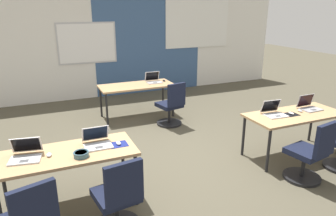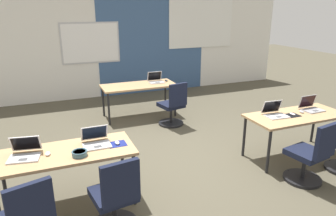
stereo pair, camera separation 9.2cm
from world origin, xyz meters
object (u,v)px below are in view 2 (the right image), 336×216
at_px(mouse_near_left_end, 48,154).
at_px(snack_bowl, 80,153).
at_px(desk_near_left, 66,156).
at_px(laptop_near_left_end, 25,153).
at_px(mouse_near_right_inner, 293,114).
at_px(mouse_far_right, 166,81).
at_px(mouse_near_left_inner, 117,143).
at_px(laptop_near_left_inner, 96,141).
at_px(mouse_near_right_end, 302,112).
at_px(chair_near_left_inner, 116,201).
at_px(desk_far_center, 139,87).
at_px(desk_near_right, 296,118).
at_px(laptop_near_right_inner, 275,113).
at_px(laptop_far_right, 156,80).
at_px(chair_far_right, 173,108).
at_px(laptop_near_right_end, 311,107).
at_px(chair_near_right_inner, 310,158).

bearing_deg(mouse_near_left_end, snack_bowl, -25.35).
relative_size(desk_near_left, laptop_near_left_end, 4.20).
height_order(desk_near_left, mouse_near_right_inner, mouse_near_right_inner).
distance_m(mouse_near_left_end, mouse_far_right, 3.91).
xyz_separation_m(desk_near_left, mouse_near_left_inner, (0.61, -0.02, 0.08)).
height_order(laptop_near_left_inner, mouse_near_right_end, laptop_near_left_inner).
relative_size(laptop_near_left_end, mouse_near_left_end, 3.68).
bearing_deg(chair_near_left_inner, mouse_far_right, -127.63).
bearing_deg(desk_far_center, laptop_near_left_inner, -116.73).
relative_size(laptop_near_left_inner, snack_bowl, 1.86).
relative_size(mouse_near_left_inner, mouse_near_right_end, 0.92).
height_order(desk_near_right, laptop_near_right_inner, laptop_near_right_inner).
relative_size(laptop_far_right, chair_far_right, 0.36).
xyz_separation_m(desk_near_left, laptop_near_left_end, (-0.44, 0.04, 0.11)).
relative_size(laptop_near_left_end, laptop_far_right, 1.13).
distance_m(desk_near_right, snack_bowl, 3.36).
bearing_deg(desk_near_right, laptop_near_right_end, 12.95).
xyz_separation_m(laptop_near_right_inner, mouse_near_right_inner, (0.27, -0.09, -0.03)).
height_order(mouse_near_right_inner, laptop_near_left_inner, laptop_near_left_inner).
xyz_separation_m(desk_far_center, snack_bowl, (-1.61, -2.97, 0.10)).
bearing_deg(laptop_near_right_end, mouse_near_left_end, -179.74).
relative_size(desk_near_left, laptop_near_right_inner, 4.56).
xyz_separation_m(laptop_near_left_inner, laptop_far_right, (1.81, 2.82, 0.00)).
xyz_separation_m(laptop_far_right, laptop_near_right_end, (1.71, -2.79, 0.00)).
relative_size(laptop_near_left_end, snack_bowl, 2.15).
bearing_deg(desk_far_center, laptop_far_right, 10.85).
height_order(desk_near_right, laptop_near_left_inner, laptop_near_left_inner).
height_order(mouse_near_left_inner, chair_near_left_inner, chair_near_left_inner).
relative_size(laptop_near_left_inner, laptop_near_right_end, 0.98).
bearing_deg(desk_near_right, snack_bowl, -177.04).
relative_size(desk_near_right, mouse_near_left_inner, 15.87).
xyz_separation_m(desk_far_center, chair_far_right, (0.47, -0.80, -0.28)).
relative_size(mouse_near_left_end, laptop_near_left_inner, 0.31).
relative_size(desk_near_right, chair_near_right_inner, 1.74).
bearing_deg(laptop_near_right_end, laptop_near_left_inner, 179.27).
relative_size(desk_near_right, chair_far_right, 1.74).
xyz_separation_m(laptop_near_left_inner, mouse_near_left_inner, (0.24, -0.09, -0.03)).
bearing_deg(desk_far_center, laptop_near_right_inner, -62.91).
distance_m(mouse_near_right_inner, laptop_near_right_end, 0.48).
xyz_separation_m(laptop_near_left_end, laptop_near_right_inner, (3.58, 0.05, 0.00)).
height_order(laptop_far_right, snack_bowl, laptop_far_right).
height_order(laptop_near_right_inner, laptop_near_left_inner, laptop_near_right_inner).
xyz_separation_m(laptop_near_left_end, laptop_far_right, (2.62, 2.85, 0.00)).
bearing_deg(laptop_near_right_end, desk_near_right, -168.21).
distance_m(laptop_near_left_inner, laptop_far_right, 3.35).
xyz_separation_m(mouse_near_right_inner, mouse_near_left_inner, (-2.80, -0.02, 0.00)).
bearing_deg(laptop_near_left_inner, mouse_near_left_end, -172.41).
xyz_separation_m(laptop_near_right_inner, chair_near_right_inner, (-0.02, -0.80, -0.39)).
height_order(desk_near_left, mouse_near_left_inner, mouse_near_left_inner).
height_order(laptop_near_left_inner, mouse_near_left_inner, laptop_near_left_inner).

